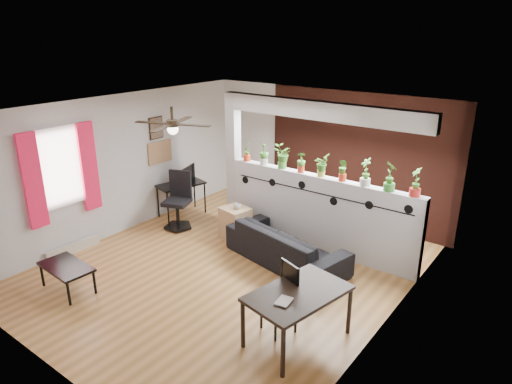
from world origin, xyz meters
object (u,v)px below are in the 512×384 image
object	(u,v)px
cup	(237,206)
potted_plant_4	(321,165)
potted_plant_1	(264,153)
potted_plant_8	(416,181)
folding_chair	(284,292)
potted_plant_6	(366,171)
potted_plant_0	(247,150)
computer_desk	(181,187)
potted_plant_7	(390,175)
office_chair	(179,204)
dining_table	(298,297)
ceiling_fan	(173,126)
potted_plant_5	(343,169)
potted_plant_2	(282,156)
cube_shelf	(236,223)
coffee_table	(66,268)
potted_plant_3	(301,162)
sofa	(286,246)

from	to	relation	value
cup	potted_plant_4	bearing A→B (deg)	21.20
potted_plant_1	potted_plant_8	world-z (taller)	potted_plant_8
folding_chair	potted_plant_6	bearing A→B (deg)	89.91
potted_plant_0	computer_desk	bearing A→B (deg)	-166.98
potted_plant_6	potted_plant_7	xyz separation A→B (m)	(0.39, -0.00, 0.01)
potted_plant_0	cup	size ratio (longest dim) A/B	3.13
office_chair	dining_table	size ratio (longest dim) A/B	0.79
potted_plant_6	ceiling_fan	bearing A→B (deg)	-143.02
folding_chair	office_chair	bearing A→B (deg)	157.01
potted_plant_0	potted_plant_5	bearing A→B (deg)	0.00
potted_plant_7	potted_plant_8	bearing A→B (deg)	0.00
potted_plant_2	potted_plant_4	world-z (taller)	potted_plant_2
potted_plant_6	potted_plant_5	bearing A→B (deg)	180.00
potted_plant_6	computer_desk	size ratio (longest dim) A/B	0.43
office_chair	potted_plant_0	bearing A→B (deg)	37.99
potted_plant_8	cube_shelf	world-z (taller)	potted_plant_8
coffee_table	potted_plant_7	bearing A→B (deg)	44.49
potted_plant_5	folding_chair	xyz separation A→B (m)	(0.39, -2.27, -1.00)
potted_plant_0	potted_plant_2	size ratio (longest dim) A/B	0.89
ceiling_fan	coffee_table	xyz separation A→B (m)	(-0.71, -1.63, -1.95)
cube_shelf	coffee_table	bearing A→B (deg)	-96.13
potted_plant_6	folding_chair	size ratio (longest dim) A/B	0.49
potted_plant_0	potted_plant_3	distance (m)	1.19
potted_plant_0	potted_plant_1	distance (m)	0.40
potted_plant_5	sofa	world-z (taller)	potted_plant_5
potted_plant_1	office_chair	xyz separation A→B (m)	(-1.45, -0.82, -1.08)
potted_plant_3	potted_plant_7	bearing A→B (deg)	0.00
potted_plant_1	potted_plant_5	size ratio (longest dim) A/B	1.09
potted_plant_2	computer_desk	world-z (taller)	potted_plant_2
potted_plant_0	potted_plant_8	xyz separation A→B (m)	(3.16, -0.00, 0.03)
potted_plant_4	computer_desk	size ratio (longest dim) A/B	0.36
potted_plant_5	dining_table	size ratio (longest dim) A/B	0.26
potted_plant_1	cube_shelf	size ratio (longest dim) A/B	0.67
coffee_table	cup	bearing A→B (deg)	72.38
cup	potted_plant_5	bearing A→B (deg)	16.80
potted_plant_1	potted_plant_8	bearing A→B (deg)	-0.00
ceiling_fan	computer_desk	distance (m)	2.66
potted_plant_4	dining_table	bearing A→B (deg)	-66.10
potted_plant_6	office_chair	bearing A→B (deg)	-166.49
ceiling_fan	computer_desk	xyz separation A→B (m)	(-1.45, 1.46, -1.69)
potted_plant_1	sofa	world-z (taller)	potted_plant_1
potted_plant_2	potted_plant_8	world-z (taller)	potted_plant_8
cube_shelf	folding_chair	xyz separation A→B (m)	(2.22, -1.73, 0.25)
potted_plant_5	potted_plant_2	bearing A→B (deg)	-180.00
potted_plant_2	cup	size ratio (longest dim) A/B	3.50
potted_plant_2	potted_plant_6	distance (m)	1.58
potted_plant_2	folding_chair	bearing A→B (deg)	-55.25
potted_plant_5	potted_plant_6	world-z (taller)	potted_plant_6
potted_plant_0	cube_shelf	bearing A→B (deg)	-75.19
potted_plant_7	cup	xyz separation A→B (m)	(-2.57, -0.54, -0.95)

